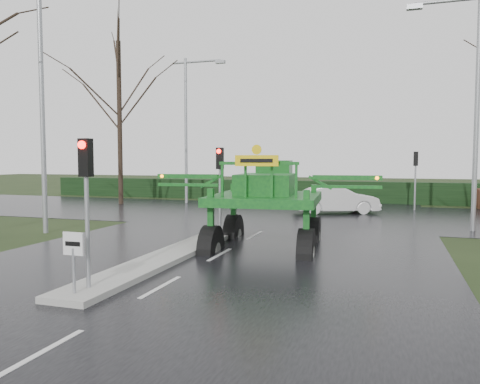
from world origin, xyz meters
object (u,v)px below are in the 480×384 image
(traffic_signal_near, at_px, (86,181))
(street_light_left_near, at_px, (48,87))
(traffic_signal_mid, at_px, (220,171))
(street_light_left_far, at_px, (190,117))
(traffic_signal_far, at_px, (416,167))
(crop_sprayer, at_px, (212,189))
(white_sedan, at_px, (336,214))
(keep_left_sign, at_px, (73,253))
(street_light_right, at_px, (470,89))

(traffic_signal_near, bearing_deg, street_light_left_near, 134.53)
(traffic_signal_mid, bearing_deg, street_light_left_far, 118.86)
(traffic_signal_far, height_order, street_light_left_far, street_light_left_far)
(traffic_signal_far, relative_size, crop_sprayer, 0.45)
(street_light_left_near, relative_size, white_sedan, 2.12)
(traffic_signal_far, xyz_separation_m, white_sedan, (-4.31, -3.22, -2.59))
(keep_left_sign, height_order, traffic_signal_far, traffic_signal_far)
(street_light_left_far, bearing_deg, traffic_signal_near, -71.83)
(traffic_signal_mid, xyz_separation_m, white_sedan, (3.49, 9.30, -2.59))
(street_light_left_far, height_order, crop_sprayer, street_light_left_far)
(traffic_signal_near, relative_size, traffic_signal_mid, 1.00)
(keep_left_sign, xyz_separation_m, traffic_signal_near, (0.00, 0.49, 1.53))
(traffic_signal_far, bearing_deg, crop_sprayer, 65.38)
(street_light_left_far, xyz_separation_m, white_sedan, (10.38, -3.21, -5.99))
(traffic_signal_near, height_order, white_sedan, traffic_signal_near)
(keep_left_sign, distance_m, street_light_left_far, 23.11)
(street_light_left_near, bearing_deg, traffic_signal_mid, 12.21)
(keep_left_sign, height_order, crop_sprayer, crop_sprayer)
(traffic_signal_far, xyz_separation_m, street_light_right, (1.69, -8.01, 3.40))
(street_light_left_near, xyz_separation_m, street_light_right, (16.39, 6.00, 0.00))
(keep_left_sign, relative_size, traffic_signal_near, 0.38)
(traffic_signal_near, xyz_separation_m, street_light_left_near, (-6.89, 7.01, 3.40))
(keep_left_sign, xyz_separation_m, street_light_right, (9.49, 13.50, 4.93))
(traffic_signal_mid, relative_size, white_sedan, 0.75)
(street_light_left_near, bearing_deg, white_sedan, 46.10)
(street_light_left_near, bearing_deg, traffic_signal_near, -45.47)
(traffic_signal_near, xyz_separation_m, traffic_signal_far, (7.80, 21.02, 0.00))
(street_light_right, bearing_deg, white_sedan, 141.45)
(traffic_signal_far, height_order, street_light_right, street_light_right)
(white_sedan, bearing_deg, crop_sprayer, 144.21)
(keep_left_sign, distance_m, traffic_signal_far, 22.93)
(street_light_left_far, bearing_deg, street_light_left_near, -90.00)
(traffic_signal_mid, height_order, street_light_left_near, street_light_left_near)
(crop_sprayer, bearing_deg, traffic_signal_mid, 100.57)
(traffic_signal_mid, height_order, crop_sprayer, crop_sprayer)
(keep_left_sign, distance_m, traffic_signal_near, 1.61)
(keep_left_sign, xyz_separation_m, white_sedan, (3.49, 18.29, -1.06))
(traffic_signal_mid, distance_m, crop_sprayer, 2.95)
(traffic_signal_near, bearing_deg, keep_left_sign, -90.00)
(traffic_signal_mid, height_order, white_sedan, traffic_signal_mid)
(street_light_left_near, relative_size, crop_sprayer, 1.27)
(traffic_signal_far, bearing_deg, street_light_left_near, 43.63)
(traffic_signal_mid, xyz_separation_m, crop_sprayer, (0.78, -2.80, -0.51))
(traffic_signal_far, relative_size, street_light_left_near, 0.35)
(traffic_signal_mid, xyz_separation_m, street_light_left_near, (-6.89, -1.49, 3.40))
(keep_left_sign, xyz_separation_m, traffic_signal_mid, (0.00, 8.99, 1.53))
(street_light_right, distance_m, street_light_left_far, 18.24)
(crop_sprayer, bearing_deg, street_light_left_far, 111.58)
(keep_left_sign, bearing_deg, street_light_right, 54.88)
(crop_sprayer, bearing_deg, street_light_left_near, 165.30)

